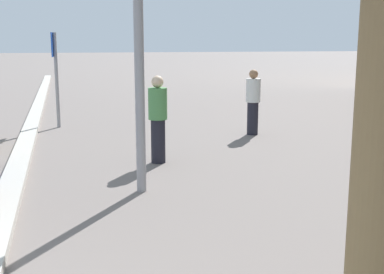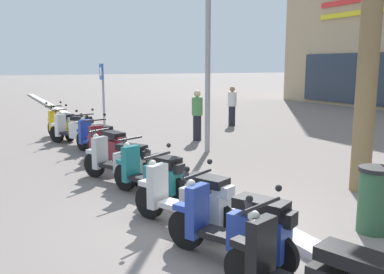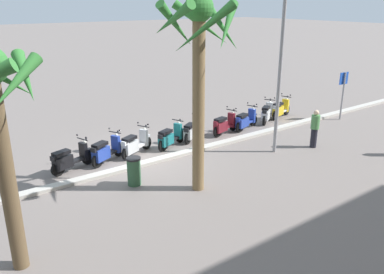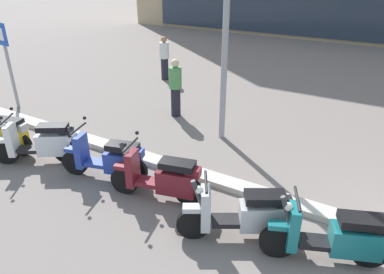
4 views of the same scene
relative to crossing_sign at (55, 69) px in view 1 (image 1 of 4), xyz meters
name	(u,v)px [view 1 (image 1 of 4)]	position (x,y,z in m)	size (l,w,h in m)	color
crossing_sign	(55,69)	(0.00, 0.00, 0.00)	(0.60, 0.13, 2.40)	#939399
pedestrian_strolling_near_curb	(158,118)	(4.42, 1.79, -0.68)	(0.34, 0.34, 1.58)	black
pedestrian_by_palm_tree	(253,101)	(2.21, 4.48, -0.70)	(0.34, 0.34, 1.54)	black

